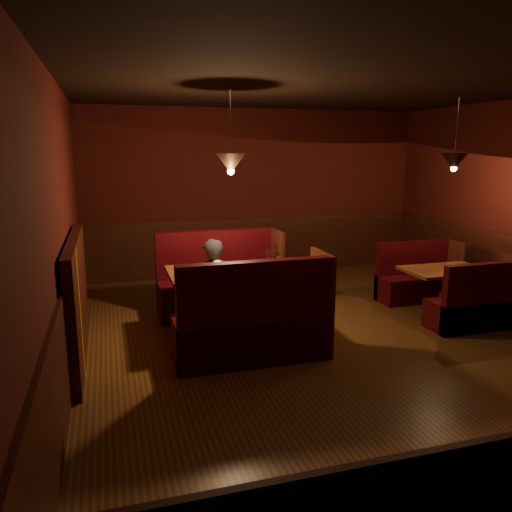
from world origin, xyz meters
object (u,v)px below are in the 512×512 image
object	(u,v)px
second_bench_far	(417,281)
second_bench_near	(479,307)
main_bench_near	(255,329)
diner_b	(262,291)
diner_a	(212,267)
second_table	(445,280)
main_table	(233,284)
main_bench_far	(220,287)

from	to	relation	value
second_bench_far	second_bench_near	distance (m)	1.32
main_bench_near	diner_b	size ratio (longest dim) A/B	1.17
diner_b	diner_a	bearing A→B (deg)	92.35
second_table	second_bench_near	world-z (taller)	second_bench_near
second_bench_far	diner_a	bearing A→B (deg)	-178.88
main_table	main_bench_far	bearing A→B (deg)	88.91
second_table	diner_b	size ratio (longest dim) A/B	0.78
main_bench_far	main_bench_near	distance (m)	1.70
main_bench_far	second_table	bearing A→B (deg)	-17.07
main_bench_near	second_bench_near	distance (m)	2.96
second_table	second_bench_near	xyz separation A→B (m)	(0.03, -0.66, -0.18)
second_bench_far	second_table	bearing A→B (deg)	-92.20
main_bench_far	second_table	xyz separation A→B (m)	(2.93, -0.90, 0.10)
main_table	second_bench_far	size ratio (longest dim) A/B	1.23
second_table	second_bench_near	size ratio (longest dim) A/B	0.90
main_table	diner_b	size ratio (longest dim) A/B	1.07
second_bench_near	diner_b	size ratio (longest dim) A/B	0.87
main_bench_near	second_table	distance (m)	3.04
main_bench_far	second_table	world-z (taller)	main_bench_far
diner_a	main_table	bearing A→B (deg)	100.97
main_bench_far	diner_a	bearing A→B (deg)	-118.30
main_bench_near	second_bench_near	xyz separation A→B (m)	(2.96, 0.14, -0.08)
main_table	diner_b	bearing A→B (deg)	-76.43
main_table	second_bench_near	distance (m)	3.08
main_bench_far	diner_a	size ratio (longest dim) A/B	1.14
main_bench_near	diner_a	bearing A→B (deg)	96.68
second_bench_far	diner_b	xyz separation A→B (m)	(-2.82, -1.26, 0.43)
main_bench_near	second_table	world-z (taller)	main_bench_near
second_bench_near	diner_a	world-z (taller)	diner_a
main_bench_far	diner_b	xyz separation A→B (m)	(0.14, -1.50, 0.34)
second_table	second_bench_far	xyz separation A→B (m)	(0.03, 0.66, -0.18)
second_bench_near	main_bench_near	bearing A→B (deg)	-177.27
second_bench_near	diner_a	bearing A→B (deg)	158.10
main_table	second_table	world-z (taller)	main_table
main_bench_near	second_bench_far	size ratio (longest dim) A/B	1.35
diner_a	diner_b	xyz separation A→B (m)	(0.31, -1.20, -0.02)
main_bench_far	second_bench_far	xyz separation A→B (m)	(2.96, -0.24, -0.08)
diner_a	second_bench_near	bearing A→B (deg)	153.94
second_table	second_bench_far	size ratio (longest dim) A/B	0.90
second_bench_far	diner_a	distance (m)	3.15
main_bench_far	diner_b	distance (m)	1.55
main_bench_far	main_table	bearing A→B (deg)	-91.09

